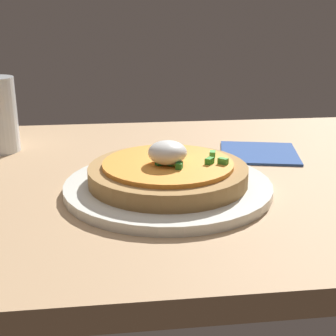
{
  "coord_description": "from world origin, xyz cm",
  "views": [
    {
      "loc": [
        -4.23,
        -67.5,
        26.34
      ],
      "look_at": [
        2.96,
        -8.28,
        6.32
      ],
      "focal_mm": 49.85,
      "sensor_mm": 36.0,
      "label": 1
    }
  ],
  "objects": [
    {
      "name": "plate",
      "position": [
        2.96,
        -8.28,
        3.67
      ],
      "size": [
        28.25,
        28.25,
        1.3
      ],
      "primitive_type": "cylinder",
      "color": "white",
      "rests_on": "dining_table"
    },
    {
      "name": "dining_table",
      "position": [
        0.0,
        0.0,
        1.51
      ],
      "size": [
        112.06,
        67.38,
        3.02
      ],
      "primitive_type": "cube",
      "color": "tan",
      "rests_on": "ground"
    },
    {
      "name": "pizza",
      "position": [
        2.96,
        -8.33,
        5.88
      ],
      "size": [
        21.6,
        21.6,
        5.99
      ],
      "color": "#AD824B",
      "rests_on": "plate"
    },
    {
      "name": "napkin",
      "position": [
        20.65,
        7.15,
        3.22
      ],
      "size": [
        15.44,
        15.44,
        0.4
      ],
      "primitive_type": "cube",
      "rotation": [
        0.0,
        0.0,
        -0.22
      ],
      "color": "#2C4C92",
      "rests_on": "dining_table"
    }
  ]
}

